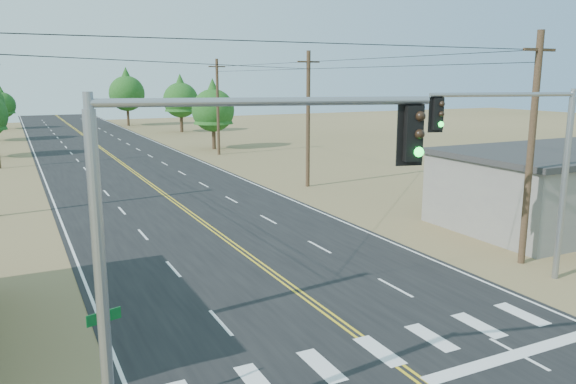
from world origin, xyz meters
TOP-DOWN VIEW (x-y plane):
  - road at (0.00, 30.00)m, footprint 15.00×200.00m
  - building_right at (19.00, 16.00)m, footprint 15.00×8.00m
  - utility_pole_right_near at (10.50, 12.00)m, footprint 1.80×0.30m
  - utility_pole_right_mid at (10.50, 32.00)m, footprint 1.80×0.30m
  - utility_pole_right_far at (10.50, 52.00)m, footprint 1.80×0.30m
  - signal_mast_left at (-6.04, 5.93)m, footprint 6.76×2.08m
  - signal_mast_right at (8.51, 10.42)m, footprint 5.90×1.71m
  - street_sign at (-7.80, 8.00)m, footprint 0.81×0.26m
  - tree_left_far at (-10.15, 95.92)m, footprint 4.14×4.14m
  - tree_right_near at (11.57, 56.70)m, footprint 4.83×4.83m
  - tree_right_mid at (14.00, 78.64)m, footprint 5.21×5.21m
  - tree_right_far at (9.00, 93.97)m, footprint 5.94×5.94m

SIDE VIEW (x-z plane):
  - road at x=0.00m, z-range 0.00..0.02m
  - street_sign at x=-7.80m, z-range 0.48..3.28m
  - building_right at x=19.00m, z-range 0.00..4.00m
  - tree_left_far at x=-10.15m, z-range 0.77..7.66m
  - tree_right_near at x=11.57m, z-range 0.90..8.95m
  - utility_pole_right_near at x=10.50m, z-range 0.12..10.12m
  - utility_pole_right_mid at x=10.50m, z-range 0.12..10.12m
  - utility_pole_right_far at x=10.50m, z-range 0.12..10.12m
  - signal_mast_right at x=8.51m, z-range 1.33..8.99m
  - tree_right_mid at x=14.00m, z-range 0.97..9.65m
  - signal_mast_left at x=-6.04m, z-range 1.42..9.23m
  - tree_right_far at x=9.00m, z-range 1.11..11.00m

